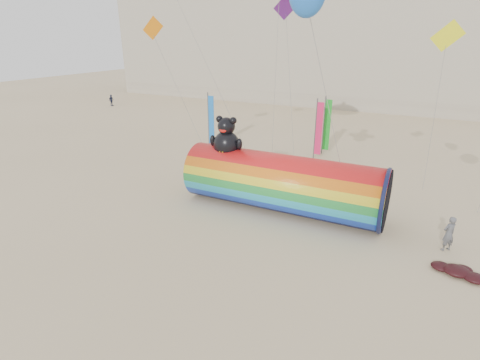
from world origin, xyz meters
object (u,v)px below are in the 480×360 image
at_px(hotel_building, 294,34).
at_px(fabric_bundle, 461,272).
at_px(windsock_assembly, 282,182).
at_px(kite_handler, 449,234).

xyz_separation_m(hotel_building, fabric_bundle, (23.93, -45.08, -10.14)).
distance_m(hotel_building, fabric_bundle, 52.04).
relative_size(windsock_assembly, kite_handler, 6.48).
distance_m(hotel_building, windsock_assembly, 45.38).
bearing_deg(hotel_building, windsock_assembly, -71.38).
distance_m(windsock_assembly, kite_handler, 9.17).
height_order(hotel_building, fabric_bundle, hotel_building).
xyz_separation_m(hotel_building, kite_handler, (23.33, -43.00, -9.38)).
bearing_deg(fabric_bundle, windsock_assembly, 163.72).
height_order(hotel_building, kite_handler, hotel_building).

